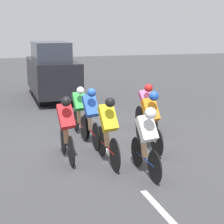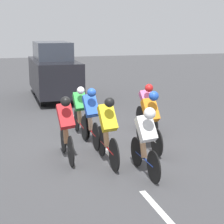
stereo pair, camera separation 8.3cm
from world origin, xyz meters
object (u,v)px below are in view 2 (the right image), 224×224
cyclist_white (146,138)px  cyclist_red (66,126)px  cyclist_orange (150,119)px  support_car (53,71)px  cyclist_pink (147,106)px  cyclist_blue (91,115)px  cyclist_yellow (108,129)px  cyclist_green (80,110)px

cyclist_white → cyclist_red: (1.37, -1.37, 0.01)m
cyclist_orange → support_car: bearing=-81.0°
cyclist_pink → cyclist_blue: cyclist_blue is taller
cyclist_pink → cyclist_yellow: bearing=50.5°
cyclist_blue → support_car: bearing=-90.2°
cyclist_pink → cyclist_orange: 1.71m
cyclist_pink → support_car: size_ratio=0.36×
cyclist_blue → cyclist_orange: size_ratio=1.03×
cyclist_red → cyclist_pink: bearing=-147.8°
cyclist_blue → support_car: support_car is taller
cyclist_pink → cyclist_yellow: 2.82m
cyclist_green → cyclist_yellow: bearing=92.8°
cyclist_orange → support_car: 7.80m
cyclist_blue → cyclist_orange: bearing=144.7°
cyclist_red → cyclist_yellow: bearing=147.1°
cyclist_white → cyclist_pink: bearing=-112.3°
cyclist_yellow → cyclist_green: cyclist_yellow is taller
cyclist_white → support_car: size_ratio=0.35×
cyclist_pink → cyclist_red: (2.61, 1.64, 0.03)m
cyclist_red → cyclist_blue: bearing=-131.0°
cyclist_pink → cyclist_yellow: cyclist_yellow is taller
cyclist_red → support_car: 7.78m
cyclist_white → cyclist_pink: cyclist_white is taller
cyclist_green → cyclist_pink: bearing=175.1°
cyclist_green → cyclist_red: bearing=68.7°
cyclist_white → cyclist_pink: size_ratio=0.97×
cyclist_white → cyclist_red: cyclist_red is taller
cyclist_orange → cyclist_green: 2.22m
cyclist_blue → cyclist_green: size_ratio=1.03×
cyclist_yellow → support_car: bearing=-90.0°
cyclist_red → cyclist_green: 1.94m
cyclist_pink → support_car: bearing=-73.6°
cyclist_orange → support_car: (1.22, -7.69, 0.36)m
cyclist_yellow → cyclist_orange: cyclist_yellow is taller
cyclist_white → cyclist_yellow: 1.01m
cyclist_orange → cyclist_pink: bearing=-109.5°
cyclist_white → cyclist_blue: 2.36m
cyclist_yellow → cyclist_blue: size_ratio=1.01×
cyclist_white → cyclist_pink: 3.26m
cyclist_blue → cyclist_orange: cyclist_orange is taller
cyclist_blue → support_car: size_ratio=0.38×
cyclist_blue → cyclist_green: (0.09, -0.89, -0.05)m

